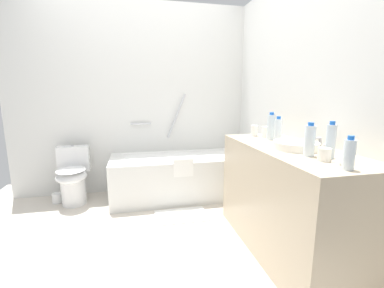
% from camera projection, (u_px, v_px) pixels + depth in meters
% --- Properties ---
extents(ground_plane, '(3.73, 3.73, 0.00)m').
position_uv_depth(ground_plane, '(149.00, 240.00, 2.29)').
color(ground_plane, beige).
extents(wall_back_tiled, '(3.13, 0.10, 2.37)m').
position_uv_depth(wall_back_tiled, '(140.00, 100.00, 3.35)').
color(wall_back_tiled, silver).
rests_on(wall_back_tiled, ground_plane).
extents(wall_right_mirror, '(0.10, 2.99, 2.37)m').
position_uv_depth(wall_right_mirror, '(303.00, 102.00, 2.36)').
color(wall_right_mirror, silver).
rests_on(wall_right_mirror, ground_plane).
extents(bathtub, '(1.69, 0.70, 1.26)m').
position_uv_depth(bathtub, '(181.00, 174.00, 3.24)').
color(bathtub, silver).
rests_on(bathtub, ground_plane).
extents(toilet, '(0.36, 0.51, 0.66)m').
position_uv_depth(toilet, '(73.00, 177.00, 3.01)').
color(toilet, white).
rests_on(toilet, ground_plane).
extents(vanity_counter, '(0.57, 1.39, 0.86)m').
position_uv_depth(vanity_counter, '(287.00, 200.00, 2.07)').
color(vanity_counter, tan).
rests_on(vanity_counter, ground_plane).
extents(sink_basin, '(0.33, 0.33, 0.06)m').
position_uv_depth(sink_basin, '(296.00, 145.00, 1.93)').
color(sink_basin, white).
rests_on(sink_basin, vanity_counter).
extents(sink_faucet, '(0.13, 0.15, 0.08)m').
position_uv_depth(sink_faucet, '(318.00, 143.00, 1.97)').
color(sink_faucet, '#B8B8BD').
rests_on(sink_faucet, vanity_counter).
extents(water_bottle_0, '(0.07, 0.07, 0.24)m').
position_uv_depth(water_bottle_0, '(271.00, 127.00, 2.30)').
color(water_bottle_0, silver).
rests_on(water_bottle_0, vanity_counter).
extents(water_bottle_1, '(0.06, 0.06, 0.19)m').
position_uv_depth(water_bottle_1, '(349.00, 154.00, 1.39)').
color(water_bottle_1, silver).
rests_on(water_bottle_1, vanity_counter).
extents(water_bottle_2, '(0.06, 0.06, 0.24)m').
position_uv_depth(water_bottle_2, '(331.00, 141.00, 1.63)').
color(water_bottle_2, silver).
rests_on(water_bottle_2, vanity_counter).
extents(water_bottle_3, '(0.07, 0.07, 0.22)m').
position_uv_depth(water_bottle_3, '(310.00, 141.00, 1.70)').
color(water_bottle_3, silver).
rests_on(water_bottle_3, vanity_counter).
extents(water_bottle_4, '(0.06, 0.06, 0.22)m').
position_uv_depth(water_bottle_4, '(278.00, 130.00, 2.19)').
color(water_bottle_4, silver).
rests_on(water_bottle_4, vanity_counter).
extents(drinking_glass_0, '(0.06, 0.06, 0.10)m').
position_uv_depth(drinking_glass_0, '(254.00, 131.00, 2.52)').
color(drinking_glass_0, white).
rests_on(drinking_glass_0, vanity_counter).
extents(drinking_glass_1, '(0.08, 0.08, 0.08)m').
position_uv_depth(drinking_glass_1, '(324.00, 154.00, 1.59)').
color(drinking_glass_1, white).
rests_on(drinking_glass_1, vanity_counter).
extents(drinking_glass_2, '(0.07, 0.07, 0.10)m').
position_uv_depth(drinking_glass_2, '(266.00, 132.00, 2.43)').
color(drinking_glass_2, white).
rests_on(drinking_glass_2, vanity_counter).
extents(soap_dish, '(0.09, 0.06, 0.02)m').
position_uv_depth(soap_dish, '(342.00, 163.00, 1.51)').
color(soap_dish, white).
rests_on(soap_dish, vanity_counter).
extents(bath_mat, '(0.54, 0.34, 0.01)m').
position_uv_depth(bath_mat, '(181.00, 216.00, 2.74)').
color(bath_mat, white).
rests_on(bath_mat, ground_plane).
extents(toilet_paper_roll, '(0.11, 0.11, 0.11)m').
position_uv_depth(toilet_paper_roll, '(57.00, 198.00, 3.06)').
color(toilet_paper_roll, white).
rests_on(toilet_paper_roll, ground_plane).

